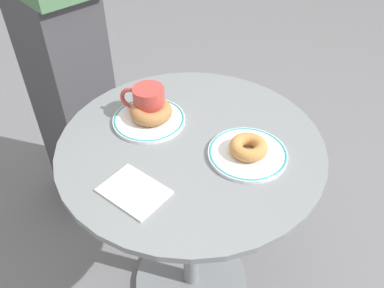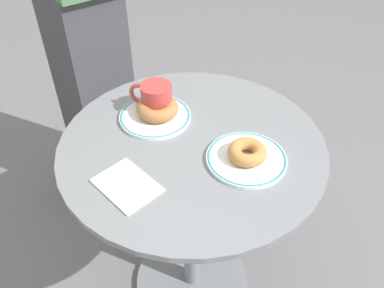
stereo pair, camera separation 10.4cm
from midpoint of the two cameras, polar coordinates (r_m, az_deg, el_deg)
ground_plane at (r=1.63m, az=-2.05°, el=-19.19°), size 7.00×7.00×0.02m
cafe_table at (r=1.24m, az=-2.56°, el=-8.42°), size 0.72×0.72×0.71m
plate_left at (r=1.15m, az=-8.73°, el=3.36°), size 0.20×0.20×0.01m
plate_right at (r=1.03m, az=5.07°, el=-1.50°), size 0.20×0.20×0.01m
donut_cinnamon at (r=1.14m, az=-8.49°, el=4.55°), size 0.16×0.16×0.04m
donut_old_fashioned at (r=1.01m, az=5.14°, el=-0.57°), size 0.12×0.12×0.03m
paper_napkin at (r=0.96m, az=-11.36°, el=-6.77°), size 0.16×0.12×0.01m
coffee_mug at (r=1.15m, az=-8.89°, el=5.84°), size 0.13×0.09×0.09m
person_figure at (r=1.51m, az=-21.64°, el=18.15°), size 0.42×0.30×1.76m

